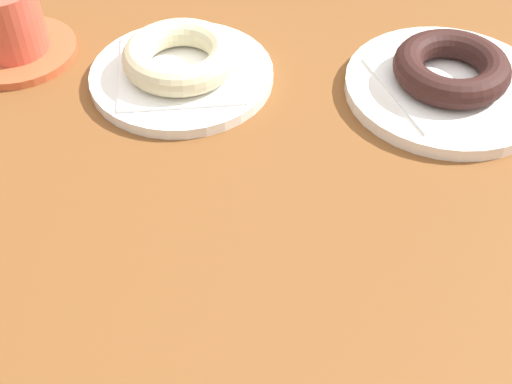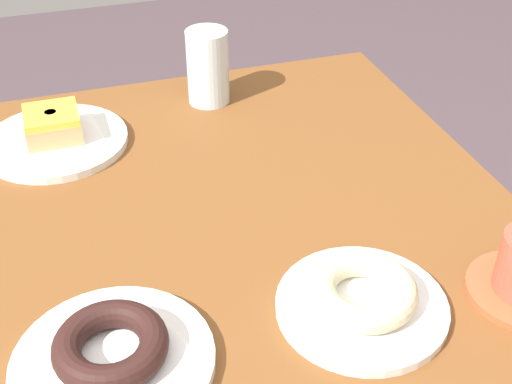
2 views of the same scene
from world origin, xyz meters
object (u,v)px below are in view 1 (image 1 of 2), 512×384
object	(u,v)px
donut_chocolate_ring	(451,68)
coffee_cup	(9,27)
plate_sugar_ring	(182,75)
donut_sugar_ring	(180,56)
plate_chocolate_ring	(446,88)

from	to	relation	value
donut_chocolate_ring	coffee_cup	world-z (taller)	coffee_cup
plate_sugar_ring	donut_sugar_ring	bearing A→B (deg)	0.00
plate_chocolate_ring	plate_sugar_ring	distance (m)	0.27
plate_chocolate_ring	plate_sugar_ring	xyz separation A→B (m)	(0.00, 0.27, -0.00)
plate_chocolate_ring	donut_sugar_ring	bearing A→B (deg)	89.09
plate_chocolate_ring	donut_sugar_ring	size ratio (longest dim) A/B	1.74
plate_sugar_ring	coffee_cup	bearing A→B (deg)	80.04
donut_chocolate_ring	plate_sugar_ring	bearing A→B (deg)	89.09
plate_sugar_ring	donut_sugar_ring	world-z (taller)	donut_sugar_ring
donut_chocolate_ring	plate_sugar_ring	distance (m)	0.28
plate_chocolate_ring	donut_chocolate_ring	distance (m)	0.02
plate_chocolate_ring	coffee_cup	bearing A→B (deg)	85.37
donut_chocolate_ring	coffee_cup	bearing A→B (deg)	85.37
plate_sugar_ring	donut_chocolate_ring	bearing A→B (deg)	-90.91
plate_chocolate_ring	donut_chocolate_ring	world-z (taller)	donut_chocolate_ring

